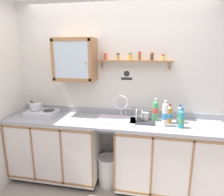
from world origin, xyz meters
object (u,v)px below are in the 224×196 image
(trash_bin, at_px, (108,170))
(bottle_water_blue_4, at_px, (180,114))
(warning_sign, at_px, (127,76))
(saucepan, at_px, (36,106))
(bottle_juice_amber_0, at_px, (169,115))
(bottle_opaque_white_2, at_px, (165,115))
(hot_plate_stove, at_px, (42,113))
(mug, at_px, (145,116))
(wall_cabinet, at_px, (75,60))
(bottle_soda_green_3, at_px, (155,110))
(sink, at_px, (117,121))
(dish_rack, at_px, (141,119))
(bottle_detergent_teal_1, at_px, (181,119))

(trash_bin, bearing_deg, bottle_water_blue_4, 7.22)
(bottle_water_blue_4, height_order, warning_sign, warning_sign)
(saucepan, bearing_deg, bottle_water_blue_4, 1.29)
(bottle_juice_amber_0, xyz_separation_m, bottle_opaque_white_2, (-0.07, -0.11, 0.03))
(hot_plate_stove, xyz_separation_m, mug, (1.46, 0.08, 0.01))
(hot_plate_stove, height_order, wall_cabinet, wall_cabinet)
(saucepan, relative_size, bottle_opaque_white_2, 0.84)
(trash_bin, bearing_deg, wall_cabinet, 159.87)
(mug, relative_size, trash_bin, 0.29)
(saucepan, distance_m, bottle_soda_green_3, 1.69)
(sink, xyz_separation_m, saucepan, (-1.19, -0.00, 0.14))
(bottle_juice_amber_0, relative_size, warning_sign, 1.28)
(wall_cabinet, bearing_deg, sink, -9.94)
(hot_plate_stove, relative_size, trash_bin, 0.95)
(sink, xyz_separation_m, dish_rack, (0.32, -0.00, 0.04))
(sink, distance_m, bottle_opaque_white_2, 0.64)
(wall_cabinet, bearing_deg, dish_rack, -6.81)
(bottle_water_blue_4, xyz_separation_m, mug, (-0.44, 0.01, -0.06))
(bottle_opaque_white_2, xyz_separation_m, wall_cabinet, (-1.21, 0.22, 0.64))
(bottle_detergent_teal_1, xyz_separation_m, bottle_soda_green_3, (-0.30, 0.21, 0.03))
(bottle_water_blue_4, height_order, wall_cabinet, wall_cabinet)
(sink, height_order, bottle_soda_green_3, sink)
(sink, distance_m, saucepan, 1.20)
(wall_cabinet, relative_size, warning_sign, 2.86)
(bottle_juice_amber_0, relative_size, bottle_opaque_white_2, 0.79)
(saucepan, distance_m, wall_cabinet, 0.89)
(bottle_detergent_teal_1, relative_size, bottle_water_blue_4, 1.01)
(hot_plate_stove, distance_m, bottle_detergent_teal_1, 1.89)
(dish_rack, bearing_deg, bottle_water_blue_4, 5.68)
(trash_bin, bearing_deg, bottle_juice_amber_0, 5.25)
(dish_rack, bearing_deg, hot_plate_stove, -179.05)
(bottle_opaque_white_2, bearing_deg, warning_sign, 145.45)
(bottle_water_blue_4, distance_m, dish_rack, 0.49)
(hot_plate_stove, relative_size, bottle_detergent_teal_1, 1.64)
(dish_rack, xyz_separation_m, warning_sign, (-0.23, 0.25, 0.54))
(sink, bearing_deg, trash_bin, -147.96)
(mug, distance_m, warning_sign, 0.62)
(bottle_detergent_teal_1, bearing_deg, dish_rack, 165.11)
(bottle_juice_amber_0, xyz_separation_m, dish_rack, (-0.35, -0.00, -0.08))
(warning_sign, bearing_deg, sink, -110.09)
(warning_sign, distance_m, trash_bin, 1.36)
(saucepan, bearing_deg, bottle_juice_amber_0, 0.03)
(bottle_water_blue_4, bearing_deg, dish_rack, -174.32)
(hot_plate_stove, bearing_deg, bottle_juice_amber_0, 0.89)
(dish_rack, relative_size, wall_cabinet, 0.57)
(sink, relative_size, bottle_soda_green_3, 1.76)
(wall_cabinet, bearing_deg, trash_bin, -20.13)
(saucepan, bearing_deg, trash_bin, -3.82)
(bottle_opaque_white_2, distance_m, bottle_water_blue_4, 0.25)
(mug, height_order, warning_sign, warning_sign)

